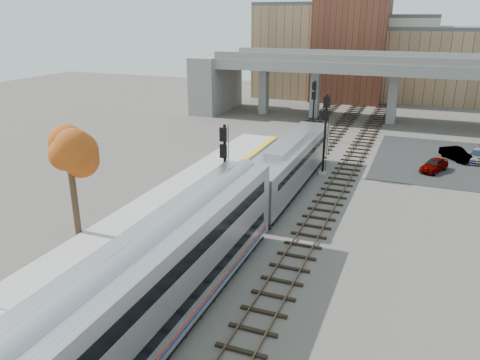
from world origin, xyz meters
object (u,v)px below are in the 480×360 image
Objects in this scene: coach at (146,294)px; locomotive at (289,163)px; tree at (69,154)px; car_c at (478,155)px; signal_mast_mid at (325,135)px; car_b at (456,154)px; signal_mast_near at (225,176)px; signal_mast_far at (313,111)px; car_a at (434,165)px.

locomotive is at bearing 90.00° from coach.
tree reaches higher than car_c.
locomotive is 18.46m from tree.
tree reaches higher than signal_mast_mid.
car_b is (24.78, 29.20, -5.21)m from tree.
car_c is at bearing 66.85° from coach.
signal_mast_near is 0.97× the size of signal_mast_mid.
signal_mast_mid reaches higher than locomotive.
signal_mast_far is at bearing 133.20° from car_b.
signal_mast_mid is 11.51m from car_a.
tree reaches higher than signal_mast_far.
tree reaches higher than locomotive.
tree reaches higher than car_b.
coach is 5.89× the size of car_c.
tree is 33.57m from car_a.
coach is (-0.00, -22.61, 0.52)m from locomotive.
tree is at bearing -108.86° from car_a.
signal_mast_mid reaches higher than signal_mast_far.
signal_mast_mid is 17.69m from car_c.
signal_mast_far is at bearing 90.00° from signal_mast_near.
tree is at bearing 143.20° from coach.
coach is 40.90m from car_c.
coach is at bearing -90.00° from locomotive.
signal_mast_far is at bearing 174.90° from car_a.
locomotive is 2.66× the size of signal_mast_far.
signal_mast_near is 28.90m from car_b.
coach is 3.26× the size of signal_mast_mid.
signal_mast_mid is at bearing 85.81° from coach.
signal_mast_mid is 0.97× the size of tree.
car_b is (2.12, 5.00, 0.00)m from car_a.
car_b is (16.09, 23.81, -3.06)m from signal_mast_near.
coach is at bearing -81.14° from signal_mast_near.
locomotive is 2.40× the size of tree.
signal_mast_near is at bearing -102.94° from locomotive.
signal_mast_mid is (4.10, 13.86, 0.18)m from signal_mast_near.
signal_mast_far is at bearing 96.83° from locomotive.
signal_mast_mid is at bearing 56.39° from tree.
tree is 40.22m from car_c.
coach is at bearing -99.19° from car_c.
tree reaches higher than signal_mast_near.
signal_mast_far reaches higher than locomotive.
car_b is at bearing -10.08° from signal_mast_far.
signal_mast_mid is 1.07× the size of signal_mast_far.
locomotive is at bearing -83.17° from signal_mast_far.
coach is 3.15× the size of tree.
car_b is (13.99, 37.28, -2.11)m from coach.
car_a is (9.87, 4.96, -3.24)m from signal_mast_mid.
car_c is (16.06, 14.95, -1.62)m from locomotive.
signal_mast_far is 1.68× the size of car_c.
coach is at bearing -85.94° from car_a.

